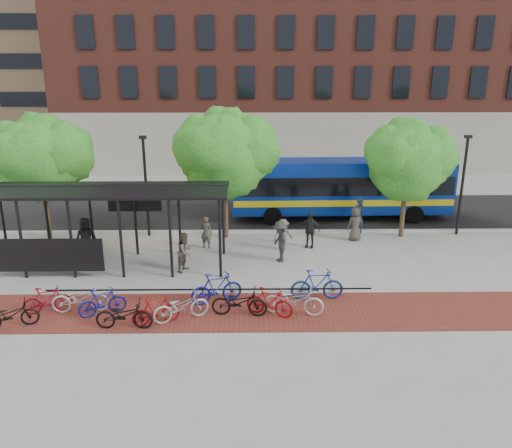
{
  "coord_description": "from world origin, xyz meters",
  "views": [
    {
      "loc": [
        -1.81,
        -20.96,
        8.17
      ],
      "look_at": [
        -1.51,
        0.34,
        1.6
      ],
      "focal_mm": 35.0,
      "sensor_mm": 36.0,
      "label": 1
    }
  ],
  "objects_px": {
    "bike_1": "(47,300)",
    "bike_2": "(80,298)",
    "tree_a": "(42,155)",
    "lamp_post_right": "(463,182)",
    "bike_8": "(239,302)",
    "tree_c": "(409,158)",
    "pedestrian_0": "(86,238)",
    "pedestrian_8": "(185,252)",
    "pedestrian_1": "(206,232)",
    "tree_b": "(227,150)",
    "bike_5": "(156,310)",
    "bus_shelter": "(99,199)",
    "pedestrian_6": "(355,224)",
    "bike_0": "(10,315)",
    "bike_3": "(102,302)",
    "bike_7": "(216,288)",
    "pedestrian_4": "(310,230)",
    "pedestrian_7": "(358,216)",
    "bike_6": "(181,306)",
    "bike_4": "(124,315)",
    "bike_10": "(294,300)",
    "bike_11": "(317,284)",
    "pedestrian_9": "(280,242)",
    "pedestrian_3": "(283,235)",
    "bike_9": "(269,302)",
    "bus": "(340,185)"
  },
  "relations": [
    {
      "from": "tree_a",
      "to": "bike_8",
      "type": "relative_size",
      "value": 3.18
    },
    {
      "from": "pedestrian_6",
      "to": "tree_a",
      "type": "bearing_deg",
      "value": -20.63
    },
    {
      "from": "bike_3",
      "to": "bike_1",
      "type": "bearing_deg",
      "value": 59.96
    },
    {
      "from": "tree_a",
      "to": "tree_c",
      "type": "height_order",
      "value": "tree_a"
    },
    {
      "from": "lamp_post_right",
      "to": "bus",
      "type": "xyz_separation_m",
      "value": [
        -5.6,
        3.2,
        -0.84
      ]
    },
    {
      "from": "bike_1",
      "to": "bike_2",
      "type": "relative_size",
      "value": 0.83
    },
    {
      "from": "tree_a",
      "to": "bike_0",
      "type": "height_order",
      "value": "tree_a"
    },
    {
      "from": "bike_5",
      "to": "bus_shelter",
      "type": "bearing_deg",
      "value": 8.88
    },
    {
      "from": "bike_9",
      "to": "pedestrian_6",
      "type": "relative_size",
      "value": 1.01
    },
    {
      "from": "tree_b",
      "to": "bike_2",
      "type": "relative_size",
      "value": 3.28
    },
    {
      "from": "bike_7",
      "to": "bus_shelter",
      "type": "bearing_deg",
      "value": 33.02
    },
    {
      "from": "bike_2",
      "to": "pedestrian_4",
      "type": "distance_m",
      "value": 11.05
    },
    {
      "from": "bus",
      "to": "pedestrian_7",
      "type": "height_order",
      "value": "bus"
    },
    {
      "from": "bike_11",
      "to": "pedestrian_9",
      "type": "xyz_separation_m",
      "value": [
        -1.14,
        3.89,
        0.34
      ]
    },
    {
      "from": "tree_b",
      "to": "bike_0",
      "type": "height_order",
      "value": "tree_b"
    },
    {
      "from": "bike_2",
      "to": "pedestrian_3",
      "type": "height_order",
      "value": "pedestrian_3"
    },
    {
      "from": "bike_1",
      "to": "bike_9",
      "type": "xyz_separation_m",
      "value": [
        7.76,
        -0.32,
        0.02
      ]
    },
    {
      "from": "bike_1",
      "to": "bike_4",
      "type": "bearing_deg",
      "value": -126.33
    },
    {
      "from": "bike_0",
      "to": "bike_3",
      "type": "xyz_separation_m",
      "value": [
        2.78,
        0.86,
        0.03
      ]
    },
    {
      "from": "pedestrian_1",
      "to": "tree_b",
      "type": "bearing_deg",
      "value": -103.66
    },
    {
      "from": "bike_8",
      "to": "pedestrian_8",
      "type": "distance_m",
      "value": 4.75
    },
    {
      "from": "bike_6",
      "to": "bike_7",
      "type": "bearing_deg",
      "value": -65.3
    },
    {
      "from": "pedestrian_1",
      "to": "bike_6",
      "type": "bearing_deg",
      "value": 104.15
    },
    {
      "from": "bike_4",
      "to": "tree_b",
      "type": "bearing_deg",
      "value": -16.96
    },
    {
      "from": "pedestrian_6",
      "to": "bike_2",
      "type": "bearing_deg",
      "value": 15.96
    },
    {
      "from": "tree_a",
      "to": "bike_3",
      "type": "xyz_separation_m",
      "value": [
        4.98,
        -8.53,
        -3.74
      ]
    },
    {
      "from": "bike_10",
      "to": "pedestrian_4",
      "type": "distance_m",
      "value": 7.07
    },
    {
      "from": "bike_5",
      "to": "bike_10",
      "type": "xyz_separation_m",
      "value": [
        4.69,
        0.61,
        0.06
      ]
    },
    {
      "from": "lamp_post_right",
      "to": "pedestrian_6",
      "type": "distance_m",
      "value": 5.91
    },
    {
      "from": "bike_0",
      "to": "pedestrian_9",
      "type": "distance_m",
      "value": 10.99
    },
    {
      "from": "bike_4",
      "to": "bike_6",
      "type": "distance_m",
      "value": 1.88
    },
    {
      "from": "bike_0",
      "to": "bike_6",
      "type": "relative_size",
      "value": 0.89
    },
    {
      "from": "pedestrian_0",
      "to": "pedestrian_8",
      "type": "bearing_deg",
      "value": -49.09
    },
    {
      "from": "bike_2",
      "to": "bike_6",
      "type": "distance_m",
      "value": 3.68
    },
    {
      "from": "bike_0",
      "to": "pedestrian_0",
      "type": "relative_size",
      "value": 0.93
    },
    {
      "from": "bike_1",
      "to": "bike_8",
      "type": "height_order",
      "value": "bike_8"
    },
    {
      "from": "tree_a",
      "to": "lamp_post_right",
      "type": "distance_m",
      "value": 20.96
    },
    {
      "from": "bike_8",
      "to": "bike_11",
      "type": "height_order",
      "value": "bike_11"
    },
    {
      "from": "lamp_post_right",
      "to": "pedestrian_0",
      "type": "bearing_deg",
      "value": -170.08
    },
    {
      "from": "lamp_post_right",
      "to": "pedestrian_7",
      "type": "xyz_separation_m",
      "value": [
        -5.14,
        0.2,
        -1.78
      ]
    },
    {
      "from": "bus",
      "to": "bike_11",
      "type": "distance_m",
      "value": 11.24
    },
    {
      "from": "pedestrian_0",
      "to": "pedestrian_3",
      "type": "distance_m",
      "value": 9.0
    },
    {
      "from": "bike_2",
      "to": "pedestrian_6",
      "type": "bearing_deg",
      "value": -61.02
    },
    {
      "from": "bike_3",
      "to": "bike_2",
      "type": "bearing_deg",
      "value": 48.44
    },
    {
      "from": "tree_b",
      "to": "bike_4",
      "type": "bearing_deg",
      "value": -107.72
    },
    {
      "from": "bike_3",
      "to": "bike_7",
      "type": "bearing_deg",
      "value": -101.34
    },
    {
      "from": "bike_7",
      "to": "pedestrian_6",
      "type": "height_order",
      "value": "pedestrian_6"
    },
    {
      "from": "bike_0",
      "to": "bike_3",
      "type": "distance_m",
      "value": 2.91
    },
    {
      "from": "bike_11",
      "to": "pedestrian_7",
      "type": "bearing_deg",
      "value": -24.24
    },
    {
      "from": "bike_3",
      "to": "bike_0",
      "type": "bearing_deg",
      "value": 82.89
    }
  ]
}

